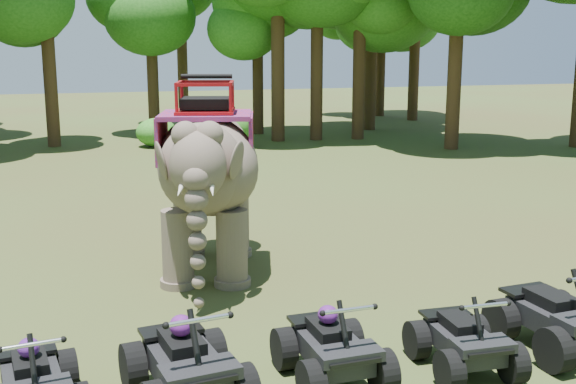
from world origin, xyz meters
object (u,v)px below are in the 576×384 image
elephant (207,176)px  atv_3 (464,330)px  atv_0 (31,371)px  atv_1 (186,352)px  atv_2 (332,337)px  atv_4 (558,306)px

elephant → atv_3: 6.11m
atv_0 → atv_1: 1.84m
atv_2 → atv_4: bearing=-2.4°
atv_2 → atv_3: atv_2 is taller
elephant → atv_0: bearing=-107.0°
atv_3 → atv_4: atv_4 is taller
atv_0 → atv_2: atv_2 is taller
elephant → atv_1: 5.49m
atv_2 → atv_4: 3.50m
atv_2 → atv_3: 1.86m
elephant → atv_2: 5.38m
atv_1 → atv_3: (3.80, -0.15, -0.09)m
elephant → atv_0: elephant is taller
elephant → atv_1: (-1.20, -5.22, -1.22)m
atv_1 → atv_2: 1.95m
atv_0 → atv_2: bearing=-9.6°
elephant → atv_3: (2.60, -5.37, -1.32)m
atv_1 → atv_2: (1.95, 0.05, -0.06)m
atv_0 → atv_3: 5.63m
atv_2 → atv_4: (3.50, 0.03, 0.05)m
elephant → atv_3: size_ratio=2.88×
atv_0 → atv_2: 3.78m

